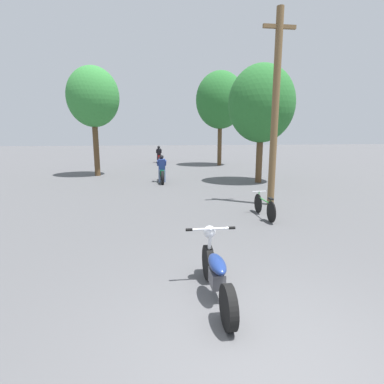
{
  "coord_description": "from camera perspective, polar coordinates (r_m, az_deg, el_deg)",
  "views": [
    {
      "loc": [
        -1.19,
        -2.94,
        2.52
      ],
      "look_at": [
        -0.07,
        5.18,
        0.9
      ],
      "focal_mm": 28.0,
      "sensor_mm": 36.0,
      "label": 1
    }
  ],
  "objects": [
    {
      "name": "utility_pole",
      "position": [
        10.83,
        15.57,
        15.05
      ],
      "size": [
        1.1,
        0.24,
        6.47
      ],
      "color": "brown",
      "rests_on": "ground"
    },
    {
      "name": "roadside_tree_right_near",
      "position": [
        15.8,
        13.1,
        16.0
      ],
      "size": [
        3.31,
        2.98,
        5.84
      ],
      "color": "#513A23",
      "rests_on": "ground"
    },
    {
      "name": "bicycle_parked",
      "position": [
        9.31,
        13.63,
        -2.71
      ],
      "size": [
        0.44,
        1.69,
        0.72
      ],
      "color": "black",
      "rests_on": "ground"
    },
    {
      "name": "ground_plane",
      "position": [
        4.05,
        12.48,
        -27.62
      ],
      "size": [
        120.0,
        120.0,
        0.0
      ],
      "primitive_type": "plane",
      "color": "#515154"
    },
    {
      "name": "motorcycle_foreground",
      "position": [
        4.77,
        4.63,
        -15.11
      ],
      "size": [
        0.83,
        1.99,
        0.99
      ],
      "color": "black",
      "rests_on": "ground"
    },
    {
      "name": "roadside_tree_left",
      "position": [
        18.82,
        -18.33,
        16.73
      ],
      "size": [
        2.96,
        2.66,
        6.25
      ],
      "color": "#513A23",
      "rests_on": "ground"
    },
    {
      "name": "roadside_tree_right_far",
      "position": [
        23.89,
        5.43,
        16.98
      ],
      "size": [
        3.73,
        3.36,
        7.12
      ],
      "color": "#513A23",
      "rests_on": "ground"
    },
    {
      "name": "motorcycle_rider_lead",
      "position": [
        15.62,
        -5.74,
        3.81
      ],
      "size": [
        0.5,
        2.05,
        1.41
      ],
      "color": "black",
      "rests_on": "ground"
    },
    {
      "name": "motorcycle_rider_far",
      "position": [
        26.02,
        -6.31,
        6.78
      ],
      "size": [
        0.5,
        2.1,
        1.45
      ],
      "color": "black",
      "rests_on": "ground"
    }
  ]
}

